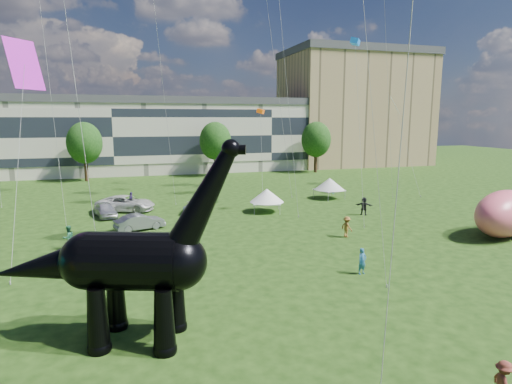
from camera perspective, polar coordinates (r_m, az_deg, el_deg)
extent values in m
plane|color=#16330C|center=(19.64, 3.08, -18.66)|extent=(220.00, 220.00, 0.00)
cube|color=beige|center=(78.33, -18.43, 6.77)|extent=(78.00, 11.00, 12.00)
cube|color=tan|center=(93.34, 12.90, 10.48)|extent=(28.00, 18.00, 22.00)
cylinder|color=#382314|center=(69.92, -21.69, 2.66)|extent=(0.56, 0.56, 3.20)
ellipsoid|color=#14380F|center=(69.56, -21.93, 6.52)|extent=(5.20, 5.20, 6.24)
cylinder|color=#382314|center=(71.04, -5.39, 3.41)|extent=(0.56, 0.56, 3.20)
ellipsoid|color=#14380F|center=(70.68, -5.46, 7.21)|extent=(5.20, 5.20, 6.24)
cylinder|color=#382314|center=(76.63, 7.94, 3.81)|extent=(0.56, 0.56, 3.20)
ellipsoid|color=#14380F|center=(76.30, 8.02, 7.34)|extent=(5.20, 5.20, 6.24)
cone|color=black|center=(19.03, -20.36, -15.72)|extent=(1.19, 1.19, 2.70)
sphere|color=black|center=(19.56, -20.14, -18.87)|extent=(0.99, 0.99, 0.99)
cone|color=black|center=(20.70, -18.18, -13.47)|extent=(1.19, 1.19, 2.70)
sphere|color=black|center=(21.18, -18.00, -16.43)|extent=(0.99, 0.99, 0.99)
cone|color=black|center=(18.19, -12.17, -16.53)|extent=(1.19, 1.19, 2.70)
sphere|color=black|center=(18.74, -12.03, -19.79)|extent=(0.99, 0.99, 0.99)
cone|color=black|center=(19.93, -10.68, -14.06)|extent=(1.19, 1.19, 2.70)
sphere|color=black|center=(20.43, -10.57, -17.12)|extent=(0.99, 0.99, 0.99)
cylinder|color=black|center=(18.66, -15.95, -8.84)|extent=(4.37, 3.55, 2.43)
sphere|color=black|center=(19.33, -21.33, -8.49)|extent=(2.43, 2.43, 2.43)
sphere|color=black|center=(18.15, -10.22, -9.14)|extent=(2.34, 2.34, 2.34)
cone|color=black|center=(17.28, -6.92, -1.07)|extent=(3.65, 2.40, 4.77)
sphere|color=black|center=(16.87, -3.36, 5.80)|extent=(0.76, 0.76, 0.76)
cylinder|color=black|center=(16.84, -2.44, 5.65)|extent=(0.73, 0.58, 0.40)
cone|color=black|center=(20.24, -26.14, -8.91)|extent=(5.12, 3.37, 2.64)
imported|color=silver|center=(43.71, -19.44, -2.25)|extent=(2.62, 4.39, 1.40)
imported|color=slate|center=(37.75, -15.25, -3.88)|extent=(4.41, 2.70, 1.37)
imported|color=silver|center=(45.74, -16.97, -1.47)|extent=(6.38, 4.67, 1.61)
imported|color=#595960|center=(44.01, -7.69, -1.61)|extent=(4.06, 5.70, 1.53)
cube|color=white|center=(43.35, 1.45, -1.39)|extent=(3.38, 3.38, 0.11)
cone|color=white|center=(43.22, 1.45, -0.45)|extent=(4.28, 4.28, 1.36)
cylinder|color=#999999|center=(42.20, -0.23, -2.38)|extent=(0.05, 0.05, 0.99)
cylinder|color=#999999|center=(42.27, 3.20, -2.38)|extent=(0.05, 0.05, 0.99)
cylinder|color=#999999|center=(44.68, -0.22, -1.70)|extent=(0.05, 0.05, 0.99)
cylinder|color=#999999|center=(44.74, 3.02, -1.70)|extent=(0.05, 0.05, 0.99)
cube|color=silver|center=(51.46, 9.75, 0.27)|extent=(3.41, 3.41, 0.11)
cone|color=silver|center=(51.35, 9.77, 1.08)|extent=(4.32, 4.32, 1.39)
cylinder|color=#999999|center=(49.74, 9.60, -0.65)|extent=(0.06, 0.06, 1.02)
cylinder|color=#999999|center=(51.47, 11.78, -0.37)|extent=(0.06, 0.06, 1.02)
cylinder|color=#999999|center=(51.68, 7.70, -0.21)|extent=(0.06, 0.06, 1.02)
cylinder|color=#999999|center=(53.35, 9.86, 0.04)|extent=(0.06, 0.06, 1.02)
ellipsoid|color=#FE637B|center=(39.68, 30.25, -2.48)|extent=(8.35, 6.48, 3.74)
imported|color=black|center=(43.31, 14.20, -1.82)|extent=(1.67, 1.41, 1.80)
imported|color=#955E28|center=(34.98, 12.01, -4.56)|extent=(0.91, 1.22, 1.68)
imported|color=#296897|center=(27.05, 13.98, -8.95)|extent=(0.67, 0.51, 1.62)
imported|color=brown|center=(17.32, 30.10, -21.24)|extent=(0.85, 1.14, 1.57)
imported|color=#2F7777|center=(55.00, 10.31, 0.64)|extent=(0.69, 0.71, 1.64)
imported|color=#42316F|center=(47.37, -16.31, -1.02)|extent=(0.70, 1.07, 1.69)
imported|color=#337F58|center=(33.79, -23.72, -5.60)|extent=(1.10, 1.06, 1.79)
plane|color=silver|center=(61.58, 18.07, 10.93)|extent=(2.59, 2.98, 2.38)
cube|color=blue|center=(45.12, 13.08, 18.95)|extent=(1.65, 1.82, 0.67)
plane|color=#B41AB6|center=(34.80, -28.48, 14.75)|extent=(2.85, 3.32, 3.45)
cube|color=#F55C0C|center=(56.93, 0.61, 10.72)|extent=(1.57, 1.96, 0.72)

